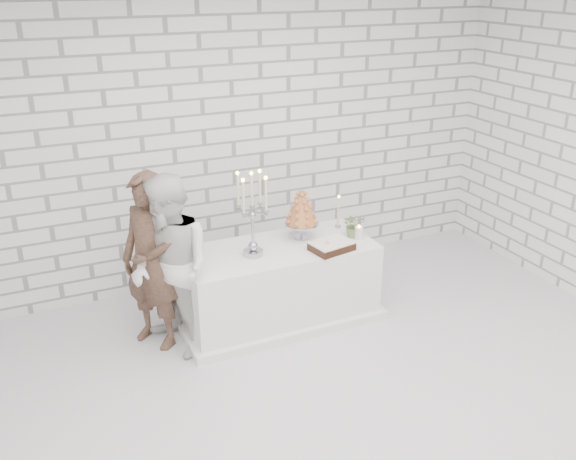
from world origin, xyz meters
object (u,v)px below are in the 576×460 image
(bride, at_px, (171,268))
(croquembouche, at_px, (302,214))
(candelabra, at_px, (252,214))
(groom, at_px, (151,262))
(cake_table, at_px, (279,283))

(bride, distance_m, croquembouche, 1.36)
(candelabra, bearing_deg, croquembouche, 16.78)
(croquembouche, bearing_deg, groom, -178.78)
(bride, xyz_separation_m, candelabra, (0.77, 0.06, 0.34))
(bride, bearing_deg, groom, -162.15)
(bride, relative_size, candelabra, 2.04)
(cake_table, bearing_deg, croquembouche, 20.94)
(cake_table, distance_m, bride, 1.13)
(cake_table, distance_m, croquembouche, 0.70)
(groom, relative_size, bride, 0.99)
(cake_table, height_order, groom, groom)
(bride, bearing_deg, cake_table, 80.22)
(groom, distance_m, candelabra, 0.97)
(candelabra, height_order, croquembouche, candelabra)
(bride, xyz_separation_m, croquembouche, (1.33, 0.23, 0.20))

